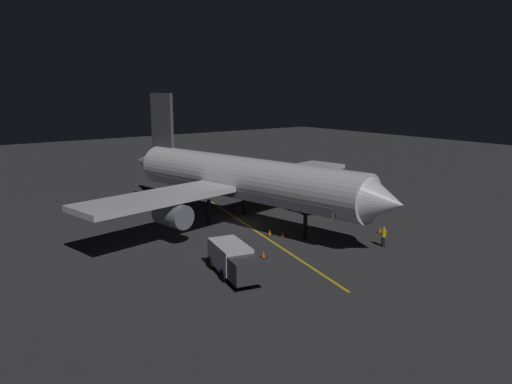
# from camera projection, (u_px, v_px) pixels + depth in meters

# --- Properties ---
(ground_plane) EXTENTS (180.00, 180.00, 0.20)m
(ground_plane) POSITION_uv_depth(u_px,v_px,m) (244.00, 224.00, 48.36)
(ground_plane) COLOR #313134
(apron_guide_stripe) EXTENTS (6.82, 27.70, 0.01)m
(apron_guide_stripe) POSITION_uv_depth(u_px,v_px,m) (261.00, 234.00, 44.65)
(apron_guide_stripe) COLOR gold
(apron_guide_stripe) RESTS_ON ground_plane
(airliner) EXTENTS (33.43, 34.80, 12.58)m
(airliner) POSITION_uv_depth(u_px,v_px,m) (239.00, 180.00, 47.83)
(airliner) COLOR white
(airliner) RESTS_ON ground_plane
(baggage_truck) EXTENTS (3.36, 6.05, 2.20)m
(baggage_truck) POSITION_uv_depth(u_px,v_px,m) (233.00, 260.00, 34.52)
(baggage_truck) COLOR silver
(baggage_truck) RESTS_ON ground_plane
(catering_truck) EXTENTS (2.37, 5.61, 2.48)m
(catering_truck) POSITION_uv_depth(u_px,v_px,m) (301.00, 199.00, 53.16)
(catering_truck) COLOR gold
(catering_truck) RESTS_ON ground_plane
(ground_crew_worker) EXTENTS (0.40, 0.40, 1.74)m
(ground_crew_worker) POSITION_uv_depth(u_px,v_px,m) (383.00, 236.00, 40.99)
(ground_crew_worker) COLOR black
(ground_crew_worker) RESTS_ON ground_plane
(traffic_cone_near_left) EXTENTS (0.50, 0.50, 0.55)m
(traffic_cone_near_left) POSITION_uv_depth(u_px,v_px,m) (263.00, 254.00, 38.45)
(traffic_cone_near_left) COLOR #EA590F
(traffic_cone_near_left) RESTS_ON ground_plane
(traffic_cone_near_right) EXTENTS (0.50, 0.50, 0.55)m
(traffic_cone_near_right) POSITION_uv_depth(u_px,v_px,m) (380.00, 230.00, 45.12)
(traffic_cone_near_right) COLOR #EA590F
(traffic_cone_near_right) RESTS_ON ground_plane
(traffic_cone_under_wing) EXTENTS (0.50, 0.50, 0.55)m
(traffic_cone_under_wing) POSITION_uv_depth(u_px,v_px,m) (270.00, 233.00, 44.27)
(traffic_cone_under_wing) COLOR #EA590F
(traffic_cone_under_wing) RESTS_ON ground_plane
(traffic_cone_far) EXTENTS (0.50, 0.50, 0.55)m
(traffic_cone_far) POSITION_uv_depth(u_px,v_px,m) (283.00, 234.00, 43.86)
(traffic_cone_far) COLOR #EA590F
(traffic_cone_far) RESTS_ON ground_plane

